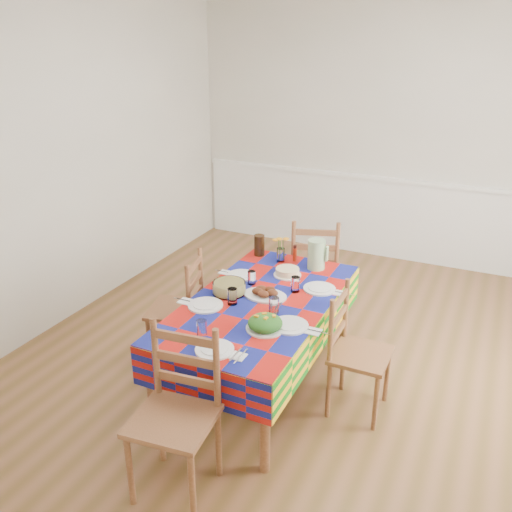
{
  "coord_description": "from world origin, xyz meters",
  "views": [
    {
      "loc": [
        1.11,
        -3.32,
        2.38
      ],
      "look_at": [
        -0.37,
        -0.18,
        0.93
      ],
      "focal_mm": 38.0,
      "sensor_mm": 36.0,
      "label": 1
    }
  ],
  "objects": [
    {
      "name": "cake",
      "position": [
        -0.27,
        0.16,
        0.69
      ],
      "size": [
        0.21,
        0.21,
        0.06
      ],
      "color": "white",
      "rests_on": "dining_table"
    },
    {
      "name": "hot_sauce",
      "position": [
        -0.32,
        0.45,
        0.74
      ],
      "size": [
        0.03,
        0.03,
        0.14
      ],
      "primitive_type": "cylinder",
      "color": "#AB2A0D",
      "rests_on": "dining_table"
    },
    {
      "name": "green_pitcher",
      "position": [
        -0.12,
        0.38,
        0.78
      ],
      "size": [
        0.14,
        0.14,
        0.23
      ],
      "primitive_type": "cylinder",
      "color": "#96BF87",
      "rests_on": "dining_table"
    },
    {
      "name": "setting_right_far",
      "position": [
        -0.01,
        -0.01,
        0.69
      ],
      "size": [
        0.44,
        0.25,
        0.11
      ],
      "rotation": [
        0.0,
        0.0,
        -1.57
      ],
      "color": "white",
      "rests_on": "dining_table"
    },
    {
      "name": "chair_right",
      "position": [
        0.41,
        -0.3,
        0.43
      ],
      "size": [
        0.37,
        0.39,
        0.87
      ],
      "rotation": [
        0.0,
        0.0,
        1.58
      ],
      "color": "brown",
      "rests_on": "room"
    },
    {
      "name": "salad_platter",
      "position": [
        -0.09,
        -0.64,
        0.71
      ],
      "size": [
        0.24,
        0.24,
        0.1
      ],
      "color": "white",
      "rests_on": "dining_table"
    },
    {
      "name": "tea_pitcher",
      "position": [
        -0.63,
        0.44,
        0.75
      ],
      "size": [
        0.09,
        0.09,
        0.17
      ],
      "primitive_type": "cylinder",
      "color": "black",
      "rests_on": "dining_table"
    },
    {
      "name": "dining_table",
      "position": [
        -0.27,
        -0.3,
        0.59
      ],
      "size": [
        0.92,
        1.71,
        0.67
      ],
      "color": "brown",
      "rests_on": "room"
    },
    {
      "name": "setting_left_far",
      "position": [
        -0.54,
        -0.04,
        0.69
      ],
      "size": [
        0.39,
        0.23,
        0.1
      ],
      "rotation": [
        0.0,
        0.0,
        1.57
      ],
      "color": "white",
      "rests_on": "dining_table"
    },
    {
      "name": "chair_far",
      "position": [
        -0.26,
        0.77,
        0.47
      ],
      "size": [
        0.53,
        0.51,
        0.95
      ],
      "rotation": [
        0.0,
        0.0,
        3.46
      ],
      "color": "brown",
      "rests_on": "room"
    },
    {
      "name": "wainscot",
      "position": [
        0.0,
        2.48,
        0.49
      ],
      "size": [
        4.41,
        0.06,
        0.92
      ],
      "color": "white",
      "rests_on": "room"
    },
    {
      "name": "chair_left",
      "position": [
        -0.95,
        -0.29,
        0.44
      ],
      "size": [
        0.46,
        0.47,
        0.88
      ],
      "rotation": [
        0.0,
        0.0,
        -1.31
      ],
      "color": "brown",
      "rests_on": "room"
    },
    {
      "name": "setting_right_near",
      "position": [
        -0.01,
        -0.51,
        0.69
      ],
      "size": [
        0.46,
        0.26,
        0.12
      ],
      "rotation": [
        0.0,
        0.0,
        -1.57
      ],
      "color": "white",
      "rests_on": "dining_table"
    },
    {
      "name": "meat_platter",
      "position": [
        -0.27,
        -0.24,
        0.69
      ],
      "size": [
        0.31,
        0.22,
        0.06
      ],
      "color": "white",
      "rests_on": "dining_table"
    },
    {
      "name": "room",
      "position": [
        0.0,
        0.0,
        1.35
      ],
      "size": [
        4.58,
        5.08,
        2.78
      ],
      "color": "brown",
      "rests_on": "ground"
    },
    {
      "name": "setting_left_near",
      "position": [
        -0.53,
        -0.5,
        0.69
      ],
      "size": [
        0.43,
        0.26,
        0.11
      ],
      "rotation": [
        0.0,
        0.0,
        1.57
      ],
      "color": "white",
      "rests_on": "dining_table"
    },
    {
      "name": "chair_near",
      "position": [
        -0.28,
        -1.37,
        0.47
      ],
      "size": [
        0.46,
        0.45,
        0.96
      ],
      "rotation": [
        0.0,
        0.0,
        0.11
      ],
      "color": "brown",
      "rests_on": "room"
    },
    {
      "name": "pasta_bowl",
      "position": [
        -0.52,
        -0.29,
        0.71
      ],
      "size": [
        0.24,
        0.24,
        0.08
      ],
      "color": "white",
      "rests_on": "dining_table"
    },
    {
      "name": "serving_utensils",
      "position": [
        -0.15,
        -0.38,
        0.67
      ],
      "size": [
        0.12,
        0.27,
        0.01
      ],
      "color": "black",
      "rests_on": "dining_table"
    },
    {
      "name": "flower_vase",
      "position": [
        -0.42,
        0.39,
        0.76
      ],
      "size": [
        0.13,
        0.11,
        0.21
      ],
      "color": "white",
      "rests_on": "dining_table"
    },
    {
      "name": "setting_near_head",
      "position": [
        -0.3,
        -0.95,
        0.69
      ],
      "size": [
        0.37,
        0.25,
        0.11
      ],
      "color": "white",
      "rests_on": "dining_table"
    },
    {
      "name": "name_card",
      "position": [
        -0.26,
        -1.12,
        0.67
      ],
      "size": [
        0.07,
        0.02,
        0.01
      ],
      "primitive_type": "cube",
      "color": "white",
      "rests_on": "dining_table"
    }
  ]
}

